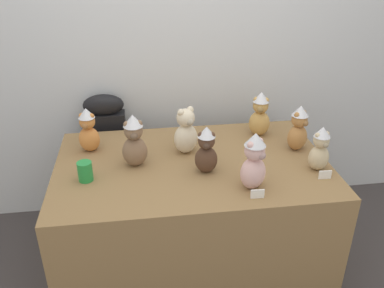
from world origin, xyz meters
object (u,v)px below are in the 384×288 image
at_px(display_table, 192,214).
at_px(teddy_bear_ginger, 88,130).
at_px(teddy_bear_honey, 260,114).
at_px(instrument_case, 109,156).
at_px(party_cup_green, 85,171).
at_px(teddy_bear_cocoa, 206,150).
at_px(teddy_bear_cream, 186,132).
at_px(teddy_bear_sand, 320,149).
at_px(teddy_bear_blush, 254,162).
at_px(teddy_bear_caramel, 298,128).
at_px(teddy_bear_mocha, 134,141).

xyz_separation_m(display_table, teddy_bear_ginger, (-0.60, 0.23, 0.51)).
bearing_deg(teddy_bear_honey, display_table, -130.21).
xyz_separation_m(instrument_case, teddy_bear_ginger, (-0.07, -0.40, 0.40)).
bearing_deg(instrument_case, party_cup_green, -94.51).
height_order(teddy_bear_cocoa, teddy_bear_cream, teddy_bear_cream).
xyz_separation_m(display_table, teddy_bear_sand, (0.69, -0.18, 0.51)).
bearing_deg(teddy_bear_cream, teddy_bear_blush, -86.04).
relative_size(instrument_case, teddy_bear_caramel, 3.37).
distance_m(teddy_bear_honey, teddy_bear_blush, 0.64).
xyz_separation_m(teddy_bear_cocoa, teddy_bear_blush, (0.21, -0.19, 0.02)).
height_order(instrument_case, teddy_bear_ginger, teddy_bear_ginger).
relative_size(teddy_bear_blush, teddy_bear_cream, 1.09).
height_order(display_table, teddy_bear_blush, teddy_bear_blush).
relative_size(teddy_bear_blush, party_cup_green, 2.89).
relative_size(teddy_bear_sand, teddy_bear_cocoa, 0.95).
bearing_deg(teddy_bear_cream, teddy_bear_honey, -11.46).
bearing_deg(teddy_bear_sand, teddy_bear_blush, -175.05).
bearing_deg(teddy_bear_caramel, teddy_bear_cocoa, 164.90).
bearing_deg(teddy_bear_cocoa, display_table, 127.16).
xyz_separation_m(teddy_bear_cream, party_cup_green, (-0.58, -0.24, -0.08)).
bearing_deg(party_cup_green, instrument_case, 84.90).
xyz_separation_m(teddy_bear_honey, party_cup_green, (-1.09, -0.42, -0.09)).
height_order(teddy_bear_caramel, teddy_bear_blush, teddy_bear_blush).
xyz_separation_m(teddy_bear_mocha, teddy_bear_honey, (0.82, 0.29, -0.01)).
relative_size(teddy_bear_sand, teddy_bear_honey, 0.88).
xyz_separation_m(teddy_bear_honey, teddy_bear_cream, (-0.51, -0.17, -0.01)).
height_order(teddy_bear_cream, party_cup_green, teddy_bear_cream).
xyz_separation_m(display_table, teddy_bear_caramel, (0.66, 0.07, 0.52)).
distance_m(teddy_bear_caramel, teddy_bear_ginger, 1.27).
xyz_separation_m(teddy_bear_caramel, party_cup_green, (-1.26, -0.19, -0.09)).
distance_m(instrument_case, teddy_bear_sand, 1.51).
bearing_deg(teddy_bear_caramel, teddy_bear_mocha, 150.80).
height_order(teddy_bear_caramel, teddy_bear_ginger, teddy_bear_caramel).
distance_m(teddy_bear_sand, teddy_bear_mocha, 1.04).
bearing_deg(teddy_bear_cocoa, teddy_bear_cream, 116.83).
bearing_deg(display_table, teddy_bear_mocha, 177.29).
bearing_deg(display_table, teddy_bear_blush, -47.76).
distance_m(teddy_bear_honey, teddy_bear_cocoa, 0.60).
bearing_deg(teddy_bear_blush, teddy_bear_honey, 36.72).
distance_m(teddy_bear_sand, teddy_bear_ginger, 1.35).
xyz_separation_m(display_table, party_cup_green, (-0.60, -0.11, 0.43)).
distance_m(teddy_bear_cocoa, teddy_bear_blush, 0.29).
xyz_separation_m(teddy_bear_ginger, teddy_bear_cream, (0.58, -0.10, -0.00)).
bearing_deg(teddy_bear_cocoa, teddy_bear_caramel, 25.95).
relative_size(teddy_bear_honey, teddy_bear_blush, 0.94).
relative_size(teddy_bear_mocha, teddy_bear_blush, 0.99).
distance_m(instrument_case, teddy_bear_cocoa, 1.03).
height_order(teddy_bear_mocha, party_cup_green, teddy_bear_mocha).
bearing_deg(instrument_case, teddy_bear_mocha, -70.95).
relative_size(teddy_bear_caramel, party_cup_green, 2.62).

